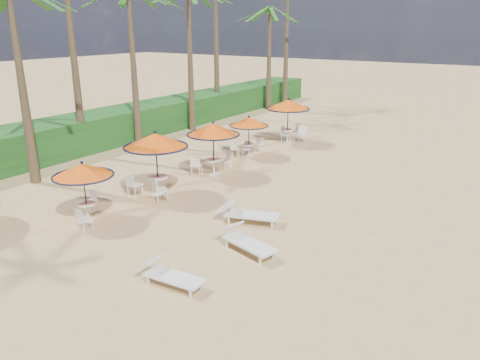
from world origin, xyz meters
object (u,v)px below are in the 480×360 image
at_px(station_0, 83,175).
at_px(station_3, 248,127).
at_px(station_2, 213,134).
at_px(station_1, 155,147).
at_px(station_4, 289,110).
at_px(lounger_near, 168,274).
at_px(lounger_mid, 245,240).
at_px(lounger_far, 246,213).

relative_size(station_0, station_3, 1.02).
bearing_deg(station_2, station_3, 96.69).
relative_size(station_0, station_1, 0.82).
bearing_deg(station_4, station_1, -90.93).
relative_size(station_3, station_4, 0.82).
distance_m(station_3, lounger_near, 13.21).
height_order(station_0, station_3, station_0).
relative_size(station_3, lounger_near, 1.08).
relative_size(station_2, station_3, 1.17).
distance_m(station_1, station_4, 10.98).
xyz_separation_m(station_0, station_4, (0.46, 14.23, 0.25)).
relative_size(station_1, lounger_mid, 1.19).
bearing_deg(lounger_mid, station_4, 127.97).
distance_m(station_2, station_3, 3.69).
distance_m(station_4, lounger_near, 16.70).
relative_size(station_2, lounger_mid, 1.12).
relative_size(station_2, station_4, 0.96).
bearing_deg(station_1, station_2, 85.91).
bearing_deg(station_3, lounger_near, -66.86).
distance_m(station_1, lounger_mid, 6.23).
bearing_deg(lounger_near, station_4, 102.29).
distance_m(station_2, station_4, 7.48).
relative_size(station_4, lounger_near, 1.33).
bearing_deg(station_1, station_3, 91.43).
distance_m(lounger_near, lounger_mid, 2.86).
bearing_deg(station_2, lounger_near, -60.68).
xyz_separation_m(lounger_near, lounger_mid, (0.62, 2.79, 0.03)).
distance_m(station_0, station_4, 14.24).
bearing_deg(lounger_mid, station_1, 174.54).
bearing_deg(lounger_mid, lounger_near, -86.97).
xyz_separation_m(station_1, station_4, (0.18, 10.97, -0.12)).
bearing_deg(station_4, station_3, -95.34).
bearing_deg(station_4, lounger_mid, -67.53).
bearing_deg(station_1, lounger_far, -4.32).
relative_size(station_1, lounger_far, 1.17).
bearing_deg(station_3, station_2, -83.31).
xyz_separation_m(station_1, lounger_far, (4.48, -0.34, -1.67)).
bearing_deg(lounger_near, station_0, 157.75).
distance_m(station_1, station_3, 7.17).
relative_size(station_0, lounger_mid, 0.98).
xyz_separation_m(station_1, station_2, (0.25, 3.50, -0.12)).
bearing_deg(station_0, station_4, 88.15).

